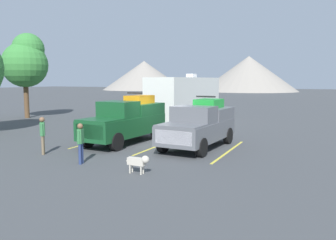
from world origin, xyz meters
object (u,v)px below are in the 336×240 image
object	(u,v)px
person_b	(43,133)
dog	(139,161)
person_a	(81,141)
pickup_truck_b	(200,124)
camper_trailer_a	(185,97)
pickup_truck_a	(127,120)

from	to	relation	value
person_b	dog	xyz separation A→B (m)	(5.55, -0.99, -0.52)
person_a	dog	world-z (taller)	person_a
pickup_truck_b	camper_trailer_a	size ratio (longest dim) A/B	0.60
camper_trailer_a	dog	world-z (taller)	camper_trailer_a
person_b	dog	world-z (taller)	person_b
pickup_truck_b	person_a	xyz separation A→B (m)	(-3.13, -5.27, -0.21)
pickup_truck_b	person_a	size ratio (longest dim) A/B	3.28
pickup_truck_b	person_b	xyz separation A→B (m)	(-5.83, -4.57, -0.18)
pickup_truck_a	dog	bearing A→B (deg)	-54.34
person_b	dog	bearing A→B (deg)	-10.16
dog	pickup_truck_a	bearing A→B (deg)	125.66
person_a	dog	bearing A→B (deg)	-6.03
person_a	person_b	xyz separation A→B (m)	(-2.70, 0.69, 0.03)
person_a	pickup_truck_a	bearing A→B (deg)	100.05
camper_trailer_a	person_a	world-z (taller)	camper_trailer_a
pickup_truck_a	person_a	bearing A→B (deg)	-79.95
pickup_truck_a	pickup_truck_b	size ratio (longest dim) A/B	1.05
person_a	dog	size ratio (longest dim) A/B	1.72
pickup_truck_a	person_b	xyz separation A→B (m)	(-1.83, -4.19, -0.25)
person_b	pickup_truck_a	bearing A→B (deg)	66.36
pickup_truck_a	pickup_truck_b	distance (m)	4.02
camper_trailer_a	pickup_truck_a	bearing A→B (deg)	-88.11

